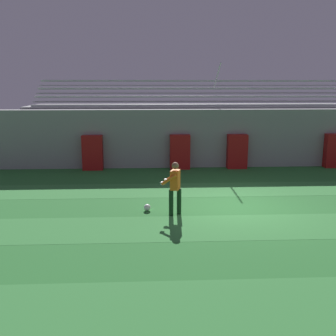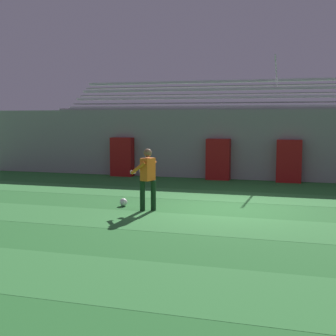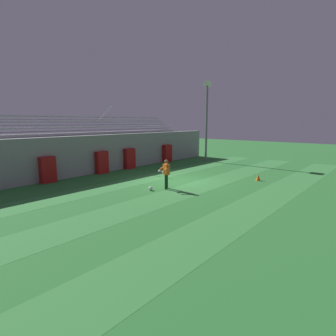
% 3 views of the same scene
% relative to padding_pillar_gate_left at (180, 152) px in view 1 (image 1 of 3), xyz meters
% --- Properties ---
extents(ground_plane, '(80.00, 80.00, 0.00)m').
position_rel_padding_pillar_gate_left_xyz_m(ground_plane, '(1.38, -5.95, -0.82)').
color(ground_plane, '#286B2D').
extents(turf_stripe_near, '(28.00, 2.03, 0.01)m').
position_rel_padding_pillar_gate_left_xyz_m(turf_stripe_near, '(1.38, -11.95, -0.82)').
color(turf_stripe_near, '#337A38').
rests_on(turf_stripe_near, ground).
extents(turf_stripe_mid, '(28.00, 2.03, 0.01)m').
position_rel_padding_pillar_gate_left_xyz_m(turf_stripe_mid, '(1.38, -7.89, -0.82)').
color(turf_stripe_mid, '#337A38').
rests_on(turf_stripe_mid, ground).
extents(turf_stripe_far, '(28.00, 2.03, 0.01)m').
position_rel_padding_pillar_gate_left_xyz_m(turf_stripe_far, '(1.38, -3.84, -0.82)').
color(turf_stripe_far, '#337A38').
rests_on(turf_stripe_far, ground).
extents(back_wall, '(24.00, 0.60, 2.80)m').
position_rel_padding_pillar_gate_left_xyz_m(back_wall, '(1.38, 0.55, 0.58)').
color(back_wall, gray).
rests_on(back_wall, ground).
extents(padding_pillar_gate_left, '(0.95, 0.44, 1.64)m').
position_rel_padding_pillar_gate_left_xyz_m(padding_pillar_gate_left, '(0.00, 0.00, 0.00)').
color(padding_pillar_gate_left, maroon).
rests_on(padding_pillar_gate_left, ground).
extents(padding_pillar_gate_right, '(0.95, 0.44, 1.64)m').
position_rel_padding_pillar_gate_left_xyz_m(padding_pillar_gate_right, '(2.75, 0.00, 0.00)').
color(padding_pillar_gate_right, maroon).
rests_on(padding_pillar_gate_right, ground).
extents(padding_pillar_far_left, '(0.95, 0.44, 1.64)m').
position_rel_padding_pillar_gate_left_xyz_m(padding_pillar_far_left, '(-4.13, 0.00, 0.00)').
color(padding_pillar_far_left, maroon).
rests_on(padding_pillar_far_left, ground).
extents(padding_pillar_far_right, '(0.95, 0.44, 1.64)m').
position_rel_padding_pillar_gate_left_xyz_m(padding_pillar_far_right, '(7.54, 0.00, 0.00)').
color(padding_pillar_far_right, maroon).
rests_on(padding_pillar_far_right, ground).
extents(bleacher_stand, '(18.00, 3.35, 5.03)m').
position_rel_padding_pillar_gate_left_xyz_m(bleacher_stand, '(1.38, 2.54, 0.68)').
color(bleacher_stand, gray).
rests_on(bleacher_stand, ground).
extents(goalkeeper, '(0.67, 0.69, 1.67)m').
position_rel_padding_pillar_gate_left_xyz_m(goalkeeper, '(-0.69, -6.73, 0.14)').
color(goalkeeper, '#143319').
rests_on(goalkeeper, ground).
extents(soccer_ball, '(0.22, 0.22, 0.22)m').
position_rel_padding_pillar_gate_left_xyz_m(soccer_ball, '(-1.54, -6.32, -0.71)').
color(soccer_ball, white).
rests_on(soccer_ball, ground).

